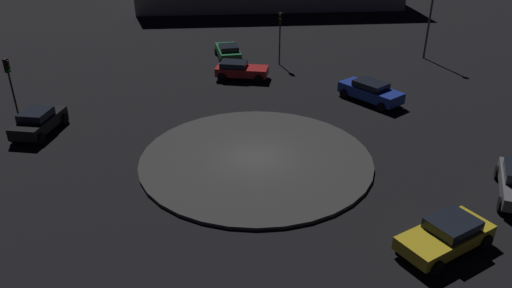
{
  "coord_description": "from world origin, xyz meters",
  "views": [
    {
      "loc": [
        23.9,
        -0.07,
        13.33
      ],
      "look_at": [
        0.0,
        0.0,
        1.03
      ],
      "focal_mm": 34.54,
      "sensor_mm": 36.0,
      "label": 1
    }
  ],
  "objects_px": {
    "car_yellow": "(447,235)",
    "traffic_light_west": "(280,28)",
    "streetlamp_northwest": "(433,1)",
    "traffic_light_south": "(9,75)",
    "car_red": "(240,70)",
    "car_green": "(228,51)",
    "car_blue": "(370,91)",
    "car_black": "(38,121)"
  },
  "relations": [
    {
      "from": "traffic_light_west",
      "to": "streetlamp_northwest",
      "type": "bearing_deg",
      "value": 104.71
    },
    {
      "from": "car_green",
      "to": "traffic_light_west",
      "type": "xyz_separation_m",
      "value": [
        1.5,
        4.47,
        2.42
      ]
    },
    {
      "from": "car_blue",
      "to": "car_green",
      "type": "relative_size",
      "value": 1.05
    },
    {
      "from": "car_yellow",
      "to": "traffic_light_west",
      "type": "relative_size",
      "value": 1.02
    },
    {
      "from": "traffic_light_south",
      "to": "car_yellow",
      "type": "bearing_deg",
      "value": -8.76
    },
    {
      "from": "car_blue",
      "to": "car_black",
      "type": "distance_m",
      "value": 22.03
    },
    {
      "from": "car_blue",
      "to": "traffic_light_south",
      "type": "bearing_deg",
      "value": -124.67
    },
    {
      "from": "car_green",
      "to": "traffic_light_west",
      "type": "bearing_deg",
      "value": -119.97
    },
    {
      "from": "car_blue",
      "to": "car_yellow",
      "type": "height_order",
      "value": "car_blue"
    },
    {
      "from": "car_red",
      "to": "streetlamp_northwest",
      "type": "relative_size",
      "value": 0.53
    },
    {
      "from": "traffic_light_south",
      "to": "car_green",
      "type": "bearing_deg",
      "value": 63.87
    },
    {
      "from": "car_blue",
      "to": "car_green",
      "type": "xyz_separation_m",
      "value": [
        -9.92,
        -10.53,
        -0.06
      ]
    },
    {
      "from": "car_yellow",
      "to": "streetlamp_northwest",
      "type": "distance_m",
      "value": 27.76
    },
    {
      "from": "car_yellow",
      "to": "streetlamp_northwest",
      "type": "bearing_deg",
      "value": -137.04
    },
    {
      "from": "car_blue",
      "to": "traffic_light_west",
      "type": "bearing_deg",
      "value": 175.59
    },
    {
      "from": "car_blue",
      "to": "car_yellow",
      "type": "distance_m",
      "value": 16.24
    },
    {
      "from": "car_red",
      "to": "traffic_light_west",
      "type": "height_order",
      "value": "traffic_light_west"
    },
    {
      "from": "car_yellow",
      "to": "traffic_light_west",
      "type": "xyz_separation_m",
      "value": [
        -24.66,
        -5.79,
        2.4
      ]
    },
    {
      "from": "traffic_light_west",
      "to": "traffic_light_south",
      "type": "bearing_deg",
      "value": -52.3
    },
    {
      "from": "car_yellow",
      "to": "car_red",
      "type": "bearing_deg",
      "value": -98.4
    },
    {
      "from": "car_blue",
      "to": "traffic_light_west",
      "type": "distance_m",
      "value": 10.64
    },
    {
      "from": "car_yellow",
      "to": "traffic_light_south",
      "type": "xyz_separation_m",
      "value": [
        -13.95,
        -23.73,
        2.03
      ]
    },
    {
      "from": "car_red",
      "to": "car_black",
      "type": "bearing_deg",
      "value": -132.02
    },
    {
      "from": "traffic_light_south",
      "to": "streetlamp_northwest",
      "type": "relative_size",
      "value": 0.48
    },
    {
      "from": "car_blue",
      "to": "streetlamp_northwest",
      "type": "relative_size",
      "value": 0.58
    },
    {
      "from": "streetlamp_northwest",
      "to": "traffic_light_south",
      "type": "bearing_deg",
      "value": -68.02
    },
    {
      "from": "car_black",
      "to": "traffic_light_west",
      "type": "relative_size",
      "value": 0.94
    },
    {
      "from": "car_red",
      "to": "car_black",
      "type": "relative_size",
      "value": 1.03
    },
    {
      "from": "traffic_light_south",
      "to": "streetlamp_northwest",
      "type": "xyz_separation_m",
      "value": [
        -12.51,
        30.98,
        2.26
      ]
    },
    {
      "from": "car_black",
      "to": "traffic_light_west",
      "type": "height_order",
      "value": "traffic_light_west"
    },
    {
      "from": "car_yellow",
      "to": "streetlamp_northwest",
      "type": "relative_size",
      "value": 0.57
    },
    {
      "from": "car_blue",
      "to": "streetlamp_northwest",
      "type": "distance_m",
      "value": 13.09
    },
    {
      "from": "car_blue",
      "to": "traffic_light_south",
      "type": "xyz_separation_m",
      "value": [
        2.29,
        -24.0,
        1.99
      ]
    },
    {
      "from": "car_black",
      "to": "car_yellow",
      "type": "bearing_deg",
      "value": -109.71
    },
    {
      "from": "car_blue",
      "to": "car_green",
      "type": "height_order",
      "value": "car_blue"
    },
    {
      "from": "car_blue",
      "to": "car_red",
      "type": "relative_size",
      "value": 1.09
    },
    {
      "from": "car_yellow",
      "to": "car_green",
      "type": "relative_size",
      "value": 1.02
    },
    {
      "from": "car_red",
      "to": "traffic_light_south",
      "type": "distance_m",
      "value": 16.41
    },
    {
      "from": "traffic_light_south",
      "to": "streetlamp_northwest",
      "type": "bearing_deg",
      "value": 43.66
    },
    {
      "from": "car_yellow",
      "to": "traffic_light_south",
      "type": "relative_size",
      "value": 1.17
    },
    {
      "from": "traffic_light_south",
      "to": "streetlamp_northwest",
      "type": "height_order",
      "value": "streetlamp_northwest"
    },
    {
      "from": "car_red",
      "to": "car_green",
      "type": "height_order",
      "value": "car_red"
    }
  ]
}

